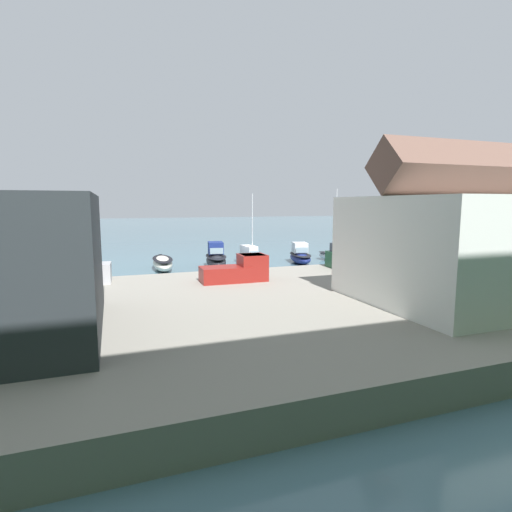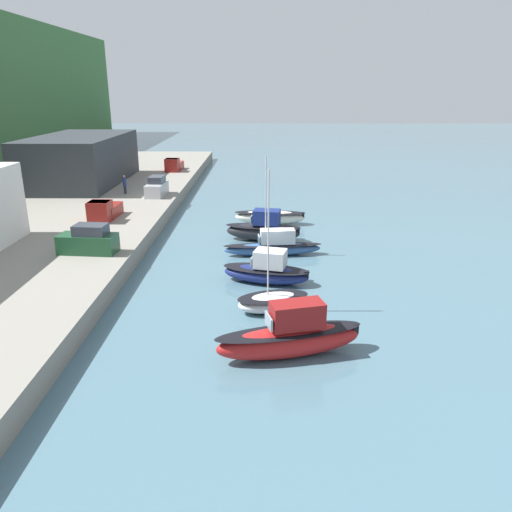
{
  "view_description": "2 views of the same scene",
  "coord_description": "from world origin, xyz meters",
  "px_view_note": "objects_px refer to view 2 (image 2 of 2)",
  "views": [
    {
      "loc": [
        14.49,
        42.26,
        6.95
      ],
      "look_at": [
        0.66,
        3.97,
        1.6
      ],
      "focal_mm": 28.0,
      "sensor_mm": 36.0,
      "label": 1
    },
    {
      "loc": [
        -39.02,
        0.49,
        13.02
      ],
      "look_at": [
        -4.15,
        0.93,
        1.25
      ],
      "focal_mm": 35.0,
      "sensor_mm": 36.0,
      "label": 2
    }
  ],
  "objects_px": {
    "moored_boat_1": "(273,301)",
    "moored_boat_2": "(267,271)",
    "parked_car_1": "(157,187)",
    "pickup_truck_1": "(174,165)",
    "dog_on_quay": "(180,162)",
    "pickup_truck_0": "(104,211)",
    "person_on_quay": "(125,184)",
    "moored_boat_3": "(274,246)",
    "moored_boat_5": "(270,217)",
    "moored_boat_0": "(291,337)",
    "parked_car_0": "(89,241)",
    "moored_boat_4": "(264,229)"
  },
  "relations": [
    {
      "from": "pickup_truck_1",
      "to": "moored_boat_0",
      "type": "bearing_deg",
      "value": 108.57
    },
    {
      "from": "moored_boat_1",
      "to": "person_on_quay",
      "type": "relative_size",
      "value": 4.07
    },
    {
      "from": "moored_boat_1",
      "to": "moored_boat_2",
      "type": "relative_size",
      "value": 1.33
    },
    {
      "from": "moored_boat_1",
      "to": "moored_boat_4",
      "type": "relative_size",
      "value": 1.24
    },
    {
      "from": "pickup_truck_0",
      "to": "dog_on_quay",
      "type": "xyz_separation_m",
      "value": [
        34.74,
        -1.57,
        -0.36
      ]
    },
    {
      "from": "moored_boat_1",
      "to": "moored_boat_5",
      "type": "relative_size",
      "value": 1.21
    },
    {
      "from": "moored_boat_5",
      "to": "person_on_quay",
      "type": "distance_m",
      "value": 18.59
    },
    {
      "from": "parked_car_1",
      "to": "pickup_truck_1",
      "type": "relative_size",
      "value": 0.89
    },
    {
      "from": "parked_car_0",
      "to": "moored_boat_1",
      "type": "bearing_deg",
      "value": -112.51
    },
    {
      "from": "moored_boat_0",
      "to": "dog_on_quay",
      "type": "xyz_separation_m",
      "value": [
        57.14,
        14.61,
        0.78
      ]
    },
    {
      "from": "moored_boat_3",
      "to": "moored_boat_4",
      "type": "relative_size",
      "value": 1.16
    },
    {
      "from": "parked_car_0",
      "to": "dog_on_quay",
      "type": "distance_m",
      "value": 44.73
    },
    {
      "from": "moored_boat_2",
      "to": "parked_car_1",
      "type": "xyz_separation_m",
      "value": [
        23.12,
        12.3,
        1.46
      ]
    },
    {
      "from": "moored_boat_0",
      "to": "parked_car_1",
      "type": "relative_size",
      "value": 1.84
    },
    {
      "from": "moored_boat_3",
      "to": "person_on_quay",
      "type": "height_order",
      "value": "moored_boat_3"
    },
    {
      "from": "parked_car_1",
      "to": "person_on_quay",
      "type": "relative_size",
      "value": 2.0
    },
    {
      "from": "moored_boat_3",
      "to": "moored_boat_5",
      "type": "distance_m",
      "value": 9.83
    },
    {
      "from": "parked_car_1",
      "to": "dog_on_quay",
      "type": "relative_size",
      "value": 4.85
    },
    {
      "from": "moored_boat_1",
      "to": "pickup_truck_1",
      "type": "height_order",
      "value": "moored_boat_1"
    },
    {
      "from": "pickup_truck_1",
      "to": "moored_boat_3",
      "type": "bearing_deg",
      "value": 114.55
    },
    {
      "from": "parked_car_1",
      "to": "dog_on_quay",
      "type": "height_order",
      "value": "parked_car_1"
    },
    {
      "from": "moored_boat_3",
      "to": "pickup_truck_1",
      "type": "bearing_deg",
      "value": 16.54
    },
    {
      "from": "pickup_truck_0",
      "to": "parked_car_0",
      "type": "bearing_deg",
      "value": 102.45
    },
    {
      "from": "parked_car_0",
      "to": "dog_on_quay",
      "type": "height_order",
      "value": "parked_car_0"
    },
    {
      "from": "moored_boat_5",
      "to": "pickup_truck_0",
      "type": "xyz_separation_m",
      "value": [
        -3.64,
        15.51,
        1.49
      ]
    },
    {
      "from": "parked_car_1",
      "to": "pickup_truck_0",
      "type": "height_order",
      "value": "parked_car_1"
    },
    {
      "from": "pickup_truck_1",
      "to": "dog_on_quay",
      "type": "relative_size",
      "value": 5.44
    },
    {
      "from": "moored_boat_5",
      "to": "pickup_truck_1",
      "type": "xyz_separation_m",
      "value": [
        25.19,
        13.87,
        1.49
      ]
    },
    {
      "from": "pickup_truck_1",
      "to": "dog_on_quay",
      "type": "height_order",
      "value": "pickup_truck_1"
    },
    {
      "from": "moored_boat_4",
      "to": "parked_car_1",
      "type": "relative_size",
      "value": 1.64
    },
    {
      "from": "moored_boat_2",
      "to": "pickup_truck_1",
      "type": "height_order",
      "value": "pickup_truck_1"
    },
    {
      "from": "moored_boat_0",
      "to": "person_on_quay",
      "type": "xyz_separation_m",
      "value": [
        34.18,
        17.3,
        1.42
      ]
    },
    {
      "from": "parked_car_0",
      "to": "moored_boat_0",
      "type": "bearing_deg",
      "value": -126.25
    },
    {
      "from": "parked_car_1",
      "to": "person_on_quay",
      "type": "bearing_deg",
      "value": -10.13
    },
    {
      "from": "moored_boat_3",
      "to": "parked_car_1",
      "type": "xyz_separation_m",
      "value": [
        17.06,
        12.91,
        1.54
      ]
    },
    {
      "from": "pickup_truck_0",
      "to": "pickup_truck_1",
      "type": "bearing_deg",
      "value": -91.62
    },
    {
      "from": "moored_boat_1",
      "to": "moored_boat_3",
      "type": "relative_size",
      "value": 1.07
    },
    {
      "from": "moored_boat_5",
      "to": "parked_car_0",
      "type": "relative_size",
      "value": 1.66
    },
    {
      "from": "moored_boat_2",
      "to": "moored_boat_5",
      "type": "distance_m",
      "value": 15.9
    },
    {
      "from": "moored_boat_1",
      "to": "moored_boat_4",
      "type": "bearing_deg",
      "value": -14.82
    },
    {
      "from": "moored_boat_3",
      "to": "moored_boat_4",
      "type": "height_order",
      "value": "moored_boat_3"
    },
    {
      "from": "moored_boat_3",
      "to": "moored_boat_5",
      "type": "height_order",
      "value": "moored_boat_3"
    },
    {
      "from": "moored_boat_2",
      "to": "pickup_truck_1",
      "type": "relative_size",
      "value": 1.36
    },
    {
      "from": "moored_boat_1",
      "to": "parked_car_0",
      "type": "relative_size",
      "value": 2.01
    },
    {
      "from": "moored_boat_5",
      "to": "parked_car_0",
      "type": "xyz_separation_m",
      "value": [
        -13.63,
        13.6,
        1.59
      ]
    },
    {
      "from": "moored_boat_4",
      "to": "person_on_quay",
      "type": "distance_m",
      "value": 21.14
    },
    {
      "from": "person_on_quay",
      "to": "moored_boat_4",
      "type": "bearing_deg",
      "value": -130.76
    },
    {
      "from": "moored_boat_2",
      "to": "moored_boat_4",
      "type": "xyz_separation_m",
      "value": [
        10.26,
        0.2,
        0.17
      ]
    },
    {
      "from": "moored_boat_0",
      "to": "parked_car_1",
      "type": "xyz_separation_m",
      "value": [
        33.27,
        13.43,
        1.24
      ]
    },
    {
      "from": "moored_boat_2",
      "to": "moored_boat_1",
      "type": "bearing_deg",
      "value": -161.69
    }
  ]
}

